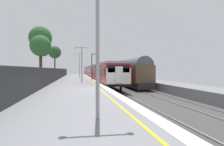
{
  "coord_description": "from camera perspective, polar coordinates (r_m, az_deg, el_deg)",
  "views": [
    {
      "loc": [
        -2.38,
        -17.97,
        1.75
      ],
      "look_at": [
        1.56,
        4.47,
        1.34
      ],
      "focal_mm": 32.67,
      "sensor_mm": 36.0,
      "label": 1
    }
  ],
  "objects": [
    {
      "name": "freight_train_adjacent_track",
      "position": [
        50.75,
        -0.34,
        0.6
      ],
      "size": [
        2.6,
        52.73,
        4.38
      ],
      "color": "#232326",
      "rests_on": "ground"
    },
    {
      "name": "background_tree_right",
      "position": [
        34.95,
        -19.49,
        8.99
      ],
      "size": [
        3.63,
        3.63,
        8.63
      ],
      "color": "#473323",
      "rests_on": "ground"
    },
    {
      "name": "background_tree_left",
      "position": [
        29.03,
        -19.21,
        6.92
      ],
      "size": [
        2.82,
        2.82,
        6.33
      ],
      "color": "#473323",
      "rests_on": "ground"
    },
    {
      "name": "background_tree_centre",
      "position": [
        47.65,
        -15.65,
        5.47
      ],
      "size": [
        2.8,
        2.8,
        7.0
      ],
      "color": "#473323",
      "rests_on": "ground"
    },
    {
      "name": "ground",
      "position": [
        18.8,
        5.63,
        -6.19
      ],
      "size": [
        17.4,
        110.0,
        1.21
      ],
      "color": "gray"
    },
    {
      "name": "speed_limit_sign",
      "position": [
        32.89,
        -5.38,
        0.85
      ],
      "size": [
        0.59,
        0.08,
        2.59
      ],
      "color": "#59595B",
      "rests_on": "ground"
    },
    {
      "name": "commuter_train_at_platform",
      "position": [
        52.2,
        -5.04,
        0.48
      ],
      "size": [
        2.83,
        61.93,
        3.81
      ],
      "color": "maroon",
      "rests_on": "ground"
    },
    {
      "name": "signal_gantry",
      "position": [
        36.46,
        -5.22,
        2.77
      ],
      "size": [
        1.1,
        0.24,
        4.57
      ],
      "color": "#47474C",
      "rests_on": "ground"
    },
    {
      "name": "platform_lamp_near",
      "position": [
        7.38,
        -4.06,
        13.23
      ],
      "size": [
        2.0,
        0.2,
        5.61
      ],
      "color": "#93999E",
      "rests_on": "ground"
    },
    {
      "name": "platform_lamp_far",
      "position": [
        49.22,
        -9.1,
        2.81
      ],
      "size": [
        2.0,
        0.2,
        5.59
      ],
      "color": "#93999E",
      "rests_on": "ground"
    },
    {
      "name": "platform_back_fence",
      "position": [
        18.24,
        -19.65,
        -1.39
      ],
      "size": [
        0.07,
        99.0,
        1.92
      ],
      "color": "#282B2D",
      "rests_on": "ground"
    },
    {
      "name": "platform_lamp_mid",
      "position": [
        28.22,
        -8.46,
        3.34
      ],
      "size": [
        2.0,
        0.2,
        4.82
      ],
      "color": "#93999E",
      "rests_on": "ground"
    }
  ]
}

